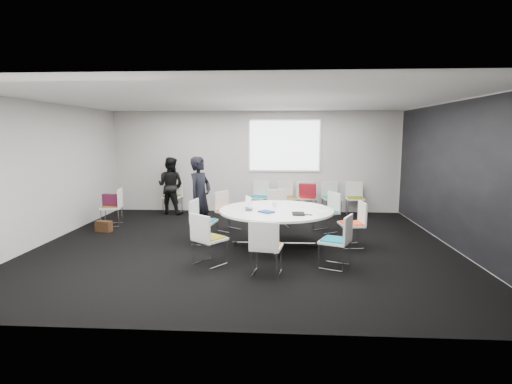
# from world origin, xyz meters

# --- Properties ---
(room_shell) EXTENTS (8.08, 7.08, 2.88)m
(room_shell) POSITION_xyz_m (0.09, 0.00, 1.40)
(room_shell) COLOR black
(room_shell) RESTS_ON ground
(conference_table) EXTENTS (2.19, 2.19, 0.73)m
(conference_table) POSITION_xyz_m (0.62, -0.05, 0.54)
(conference_table) COLOR silver
(conference_table) RESTS_ON ground
(projection_screen) EXTENTS (1.90, 0.03, 1.35)m
(projection_screen) POSITION_xyz_m (0.80, 3.46, 1.85)
(projection_screen) COLOR white
(projection_screen) RESTS_ON room_shell
(chair_ring_a) EXTENTS (0.50, 0.51, 0.88)m
(chair_ring_a) POSITION_xyz_m (2.08, 0.00, 0.28)
(chair_ring_a) COLOR silver
(chair_ring_a) RESTS_ON ground
(chair_ring_b) EXTENTS (0.61, 0.62, 0.88)m
(chair_ring_b) POSITION_xyz_m (1.73, 1.19, 0.28)
(chair_ring_b) COLOR silver
(chair_ring_b) RESTS_ON ground
(chair_ring_c) EXTENTS (0.56, 0.55, 0.88)m
(chair_ring_c) POSITION_xyz_m (0.66, 1.54, 0.28)
(chair_ring_c) COLOR silver
(chair_ring_c) RESTS_ON ground
(chair_ring_d) EXTENTS (0.63, 0.63, 0.88)m
(chair_ring_d) POSITION_xyz_m (-0.48, 1.17, 0.28)
(chair_ring_d) COLOR silver
(chair_ring_d) RESTS_ON ground
(chair_ring_e) EXTENTS (0.51, 0.52, 0.88)m
(chair_ring_e) POSITION_xyz_m (-0.82, 0.06, 0.28)
(chair_ring_e) COLOR silver
(chair_ring_e) RESTS_ON ground
(chair_ring_f) EXTENTS (0.64, 0.64, 0.88)m
(chair_ring_f) POSITION_xyz_m (-0.48, -1.23, 0.28)
(chair_ring_f) COLOR silver
(chair_ring_f) RESTS_ON ground
(chair_ring_g) EXTENTS (0.53, 0.52, 0.88)m
(chair_ring_g) POSITION_xyz_m (0.48, -1.66, 0.28)
(chair_ring_g) COLOR silver
(chair_ring_g) RESTS_ON ground
(chair_ring_h) EXTENTS (0.60, 0.60, 0.88)m
(chair_ring_h) POSITION_xyz_m (1.60, -1.25, 0.28)
(chair_ring_h) COLOR silver
(chair_ring_h) RESTS_ON ground
(chair_back_a) EXTENTS (0.59, 0.58, 0.88)m
(chair_back_a) POSITION_xyz_m (0.10, 3.16, 0.28)
(chair_back_a) COLOR silver
(chair_back_a) RESTS_ON ground
(chair_back_b) EXTENTS (0.60, 0.59, 0.88)m
(chair_back_b) POSITION_xyz_m (0.91, 3.13, 0.28)
(chair_back_b) COLOR silver
(chair_back_b) RESTS_ON ground
(chair_back_c) EXTENTS (0.55, 0.54, 0.88)m
(chair_back_c) POSITION_xyz_m (1.41, 3.17, 0.28)
(chair_back_c) COLOR silver
(chair_back_c) RESTS_ON ground
(chair_back_d) EXTENTS (0.54, 0.53, 0.88)m
(chair_back_d) POSITION_xyz_m (2.09, 3.14, 0.28)
(chair_back_d) COLOR silver
(chair_back_d) RESTS_ON ground
(chair_back_e) EXTENTS (0.48, 0.47, 0.88)m
(chair_back_e) POSITION_xyz_m (2.71, 3.14, 0.28)
(chair_back_e) COLOR silver
(chair_back_e) RESTS_ON ground
(chair_spare_left) EXTENTS (0.52, 0.53, 0.88)m
(chair_spare_left) POSITION_xyz_m (-3.30, 1.49, 0.28)
(chair_spare_left) COLOR silver
(chair_spare_left) RESTS_ON ground
(chair_person_back) EXTENTS (0.51, 0.50, 0.88)m
(chair_person_back) POSITION_xyz_m (-2.29, 3.17, 0.28)
(chair_person_back) COLOR silver
(chair_person_back) RESTS_ON ground
(person_main) EXTENTS (0.63, 0.74, 1.71)m
(person_main) POSITION_xyz_m (-1.00, 0.62, 0.85)
(person_main) COLOR black
(person_main) RESTS_ON ground
(person_back) EXTENTS (0.87, 0.74, 1.55)m
(person_back) POSITION_xyz_m (-2.29, 3.00, 0.77)
(person_back) COLOR black
(person_back) RESTS_ON ground
(laptop) EXTENTS (0.25, 0.35, 0.03)m
(laptop) POSITION_xyz_m (0.14, -0.09, 0.74)
(laptop) COLOR #333338
(laptop) RESTS_ON conference_table
(laptop_lid) EXTENTS (0.13, 0.28, 0.22)m
(laptop_lid) POSITION_xyz_m (0.08, -0.01, 0.86)
(laptop_lid) COLOR silver
(laptop_lid) RESTS_ON conference_table
(notebook_black) EXTENTS (0.22, 0.30, 0.02)m
(notebook_black) POSITION_xyz_m (1.02, -0.49, 0.74)
(notebook_black) COLOR black
(notebook_black) RESTS_ON conference_table
(tablet_folio) EXTENTS (0.33, 0.32, 0.03)m
(tablet_folio) POSITION_xyz_m (0.44, -0.36, 0.74)
(tablet_folio) COLOR navy
(tablet_folio) RESTS_ON conference_table
(papers_right) EXTENTS (0.35, 0.29, 0.00)m
(papers_right) POSITION_xyz_m (1.11, 0.31, 0.73)
(papers_right) COLOR white
(papers_right) RESTS_ON conference_table
(papers_front) EXTENTS (0.32, 0.24, 0.00)m
(papers_front) POSITION_xyz_m (1.42, -0.17, 0.73)
(papers_front) COLOR white
(papers_front) RESTS_ON conference_table
(cup) EXTENTS (0.08, 0.08, 0.09)m
(cup) POSITION_xyz_m (0.58, 0.25, 0.78)
(cup) COLOR white
(cup) RESTS_ON conference_table
(phone) EXTENTS (0.16, 0.12, 0.01)m
(phone) POSITION_xyz_m (1.20, -0.54, 0.73)
(phone) COLOR black
(phone) RESTS_ON conference_table
(maroon_bag) EXTENTS (0.42, 0.23, 0.28)m
(maroon_bag) POSITION_xyz_m (-3.31, 1.49, 0.62)
(maroon_bag) COLOR #521632
(maroon_bag) RESTS_ON chair_spare_left
(brown_bag) EXTENTS (0.39, 0.24, 0.24)m
(brown_bag) POSITION_xyz_m (-3.25, 0.90, 0.12)
(brown_bag) COLOR #372111
(brown_bag) RESTS_ON ground
(red_jacket) EXTENTS (0.47, 0.29, 0.36)m
(red_jacket) POSITION_xyz_m (1.42, 2.94, 0.70)
(red_jacket) COLOR #AA1522
(red_jacket) RESTS_ON chair_back_c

